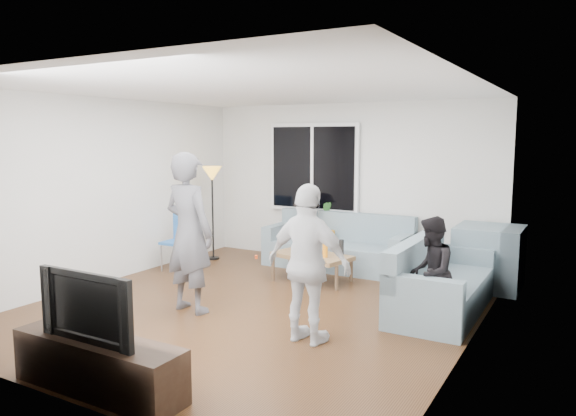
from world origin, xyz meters
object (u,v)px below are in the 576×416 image
Objects in this scene: player_right at (309,264)px; spectator_back at (306,230)px; tv_console at (98,365)px; television at (95,304)px; sofa_right_section at (443,276)px; spectator_right at (431,272)px; floor_lamp at (213,214)px; sofa_back_section at (337,242)px; player_left at (189,233)px; coffee_table at (312,268)px; side_chair at (177,243)px.

spectator_back is (-1.62, 3.02, -0.25)m from player_right.
television reaches higher than tv_console.
spectator_right is at bearing -180.00° from sofa_right_section.
floor_lamp is 0.97× the size of tv_console.
sofa_back_section is 2.32× the size of television.
player_right reaches higher than television.
player_right is (3.14, -2.54, 0.02)m from floor_lamp.
spectator_right is 3.22m from spectator_back.
player_left is at bearing -58.14° from floor_lamp.
tv_console is at bearing 150.72° from sofa_right_section.
player_right is at bearing -38.99° from floor_lamp.
player_right is at bearing 60.91° from television.
sofa_right_section is 1.25× the size of player_right.
sofa_back_section is 1.15× the size of sofa_right_section.
spectator_back is (-2.56, 1.37, 0.12)m from sofa_right_section.
sofa_back_section is 2.17m from floor_lamp.
tv_console is at bearing 115.51° from player_left.
player_left reaches higher than television.
floor_lamp is 4.82m from television.
floor_lamp is (-4.07, 0.89, 0.36)m from sofa_right_section.
television reaches higher than coffee_table.
television is (0.04, -3.86, 0.53)m from coffee_table.
coffee_table is 1.16m from spectator_back.
sofa_right_section is 2.02m from coffee_table.
sofa_right_section is 2.02× the size of television.
sofa_right_section is 1.82× the size of spectator_back.
spectator_right reaches higher than tv_console.
player_right is (-0.93, -1.65, 0.38)m from sofa_right_section.
side_chair is 2.06m from spectator_back.
sofa_right_section is 3.94m from tv_console.
sofa_right_section is 1.28× the size of floor_lamp.
player_right reaches higher than sofa_right_section.
television is (-0.99, -1.78, -0.08)m from player_right.
player_right is (1.68, -0.19, -0.14)m from player_left.
sofa_back_section is 2.92m from player_left.
coffee_table is 3.86m from tv_console.
spectator_back reaches higher than sofa_back_section.
coffee_table is 0.58× the size of player_left.
spectator_back is 4.84m from television.
player_left is at bearing -46.37° from side_chair.
sofa_right_section reaches higher than tv_console.
spectator_back reaches higher than side_chair.
sofa_right_section is at bearing -12.54° from coffee_table.
sofa_back_section is at bearing 12.23° from floor_lamp.
floor_lamp reaches higher than sofa_back_section.
player_right is 1.62× the size of television.
side_chair is 0.71× the size of spectator_right.
floor_lamp reaches higher than sofa_right_section.
player_left is at bearing 109.28° from tv_console.
player_left is 1.69m from player_right.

